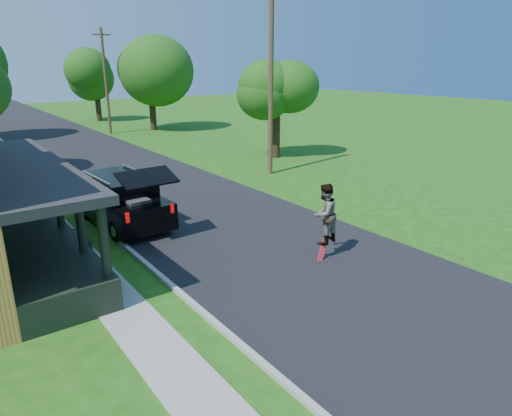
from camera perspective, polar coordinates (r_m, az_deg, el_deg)
ground at (r=14.34m, az=6.93°, el=-7.59°), size 140.00×140.00×0.00m
street at (r=31.34m, az=-18.72°, el=5.60°), size 8.00×120.00×0.02m
curb at (r=30.44m, az=-25.98°, el=4.39°), size 0.15×120.00×0.12m
sidewalk at (r=30.23m, az=-28.84°, el=3.90°), size 1.30×120.00×0.03m
black_suv at (r=18.57m, az=-16.48°, el=0.99°), size 2.38×5.61×2.57m
skateboarder at (r=14.75m, az=8.56°, el=-0.74°), size 1.10×0.93×1.99m
skateboard at (r=14.93m, az=8.28°, el=-5.39°), size 0.54×0.24×0.71m
tree_right_near at (r=30.32m, az=2.50°, el=14.93°), size 5.60×5.23×7.00m
tree_right_mid at (r=44.41m, az=-13.26°, el=17.39°), size 7.09×7.11×9.66m
tree_right_far at (r=52.88m, az=-19.56°, el=15.61°), size 5.44×5.14×7.58m
utility_pole_near at (r=25.62m, az=1.88°, el=16.04°), size 1.67×0.28×10.37m
utility_pole_far at (r=42.91m, az=-18.27°, el=14.88°), size 1.51×0.38×8.87m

